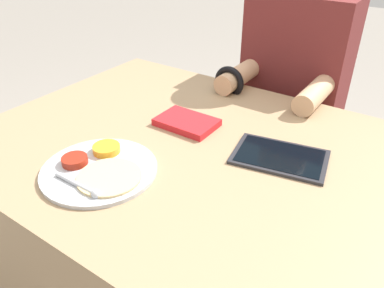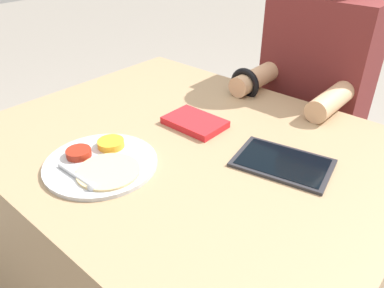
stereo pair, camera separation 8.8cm
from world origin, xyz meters
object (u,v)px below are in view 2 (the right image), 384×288
thali_tray (101,163)px  person_diner (308,117)px  red_notebook (195,123)px  tablet_device (283,163)px

thali_tray → person_diner: person_diner is taller
red_notebook → tablet_device: (0.29, -0.01, -0.00)m
red_notebook → person_diner: bearing=77.8°
thali_tray → red_notebook: (0.04, 0.31, 0.00)m
thali_tray → person_diner: size_ratio=0.22×
red_notebook → tablet_device: red_notebook is taller
thali_tray → person_diner: bearing=79.5°
thali_tray → red_notebook: size_ratio=1.62×
tablet_device → red_notebook: bearing=178.2°
red_notebook → person_diner: (0.12, 0.54, -0.15)m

